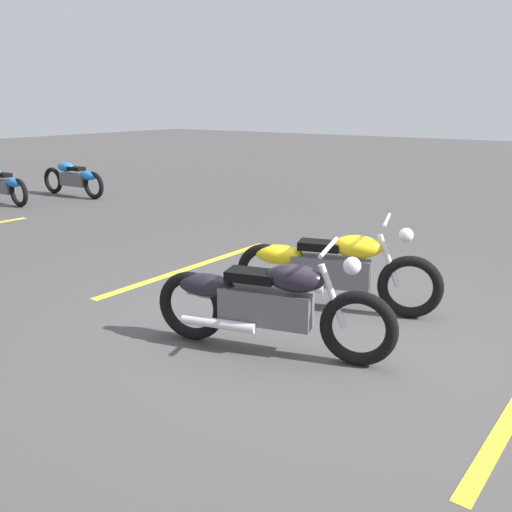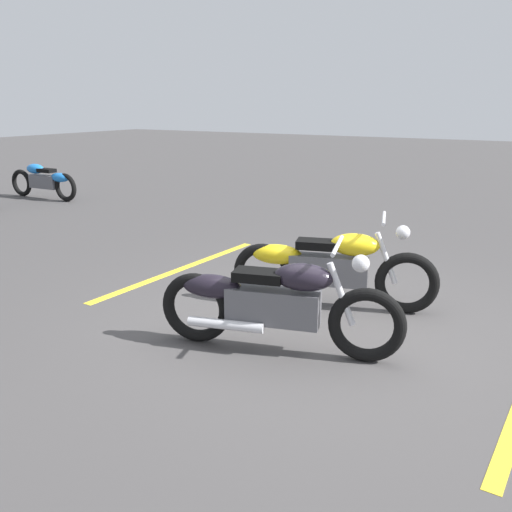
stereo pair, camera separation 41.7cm
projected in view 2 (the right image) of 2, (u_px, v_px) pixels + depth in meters
ground_plane at (316, 328)px, 5.41m from camera, size 60.00×60.00×0.00m
motorcycle_bright_foreground at (328, 266)px, 5.87m from camera, size 2.16×0.86×1.04m
motorcycle_dark_foreground at (272, 302)px, 4.82m from camera, size 2.18×0.83×1.04m
motorcycle_row_far_left at (44, 180)px, 12.53m from camera, size 2.11×0.28×0.80m
parking_stripe_mid at (181, 269)px, 7.33m from camera, size 0.27×3.20×0.01m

